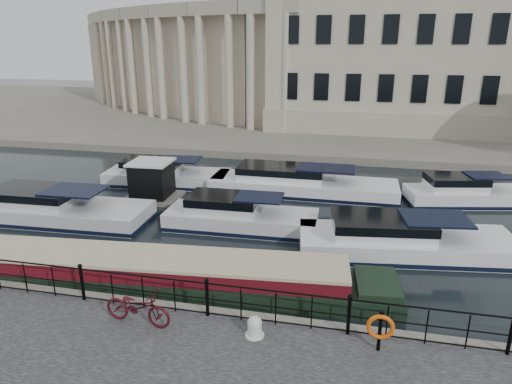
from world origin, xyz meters
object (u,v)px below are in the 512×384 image
harbour_hut (152,182)px  mooring_bollard (255,327)px  bicycle (138,307)px  narrowboat (151,278)px  life_ring_post (380,327)px

harbour_hut → mooring_bollard: bearing=-57.1°
bicycle → mooring_bollard: bicycle is taller
narrowboat → harbour_hut: 9.63m
life_ring_post → narrowboat: (-7.53, 2.63, -0.91)m
narrowboat → harbour_hut: harbour_hut is taller
mooring_bollard → life_ring_post: size_ratio=0.51×
bicycle → mooring_bollard: 3.33m
mooring_bollard → harbour_hut: harbour_hut is taller
mooring_bollard → narrowboat: 5.06m
life_ring_post → harbour_hut: (-11.46, 11.40, -0.32)m
bicycle → narrowboat: bearing=24.8°
mooring_bollard → life_ring_post: bearing=0.5°
life_ring_post → narrowboat: bearing=160.7°
bicycle → harbour_hut: harbour_hut is taller
bicycle → harbour_hut: (-4.89, 11.57, -0.13)m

